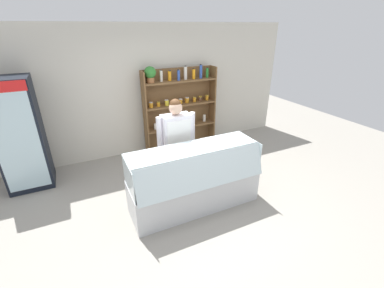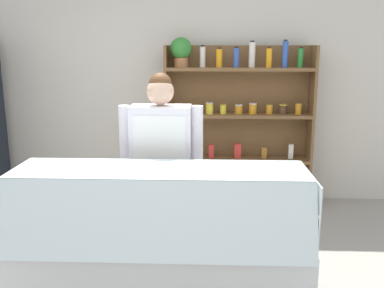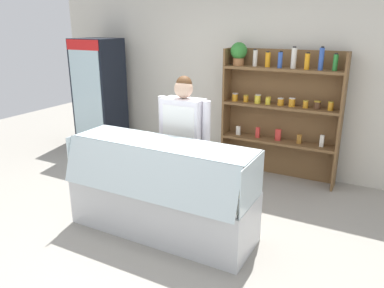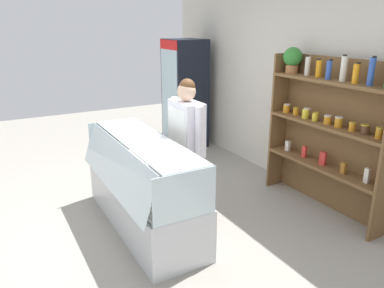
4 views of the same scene
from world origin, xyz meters
The scene contains 6 objects.
ground_plane centered at (0.00, 0.00, 0.00)m, with size 12.00×12.00×0.00m, color gray.
back_wall centered at (0.00, 2.29, 1.35)m, with size 6.80×0.10×2.70m, color beige.
drinks_fridge centered at (-2.38, 1.74, 0.96)m, with size 0.70×0.63×1.92m.
shelving_unit centered at (0.60, 2.04, 1.07)m, with size 1.64×0.29×1.91m.
deli_display_case centered at (-0.01, -0.06, 0.32)m, with size 2.00×0.72×1.01m.
shop_clerk centered at (-0.05, 0.52, 0.96)m, with size 0.66×0.25×1.61m.
Camera 3 is at (1.99, -3.07, 2.17)m, focal length 35.00 mm.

